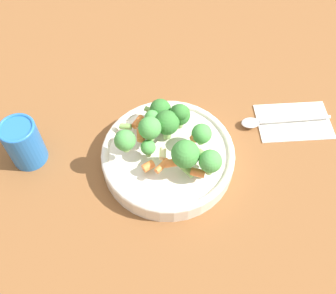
{
  "coord_description": "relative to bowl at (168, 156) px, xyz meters",
  "views": [
    {
      "loc": [
        0.25,
        -0.3,
        0.63
      ],
      "look_at": [
        0.0,
        0.0,
        0.05
      ],
      "focal_mm": 42.0,
      "sensor_mm": 36.0,
      "label": 1
    }
  ],
  "objects": [
    {
      "name": "spoon",
      "position": [
        0.1,
        0.2,
        -0.01
      ],
      "size": [
        0.14,
        0.14,
        0.01
      ],
      "rotation": [
        0.0,
        0.0,
        10.22
      ],
      "color": "silver",
      "rests_on": "napkin"
    },
    {
      "name": "ground_plane",
      "position": [
        0.0,
        0.0,
        -0.02
      ],
      "size": [
        3.0,
        3.0,
        0.0
      ],
      "primitive_type": "plane",
      "color": "brown"
    },
    {
      "name": "pasta_salad",
      "position": [
        0.0,
        0.01,
        0.06
      ],
      "size": [
        0.21,
        0.15,
        0.07
      ],
      "color": "#8CB766",
      "rests_on": "bowl"
    },
    {
      "name": "cup",
      "position": [
        -0.21,
        -0.16,
        0.03
      ],
      "size": [
        0.06,
        0.06,
        0.09
      ],
      "color": "#2366B2",
      "rests_on": "ground_plane"
    },
    {
      "name": "bowl",
      "position": [
        0.0,
        0.0,
        0.0
      ],
      "size": [
        0.24,
        0.24,
        0.04
      ],
      "color": "silver",
      "rests_on": "ground_plane"
    },
    {
      "name": "napkin",
      "position": [
        0.13,
        0.24,
        -0.02
      ],
      "size": [
        0.17,
        0.17,
        0.01
      ],
      "color": "white",
      "rests_on": "ground_plane"
    }
  ]
}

